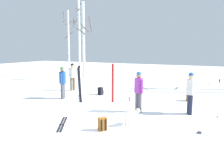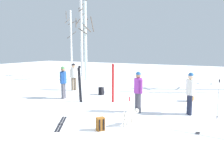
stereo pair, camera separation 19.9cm
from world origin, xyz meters
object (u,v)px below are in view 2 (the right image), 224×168
ski_pair_planted_0 (80,84)px  birch_tree_1 (81,37)px  person_2 (74,75)px  dog (131,115)px  backpack_0 (190,97)px  ski_pair_lying_1 (61,124)px  backpack_2 (101,91)px  person_3 (63,80)px  ski_poles_1 (191,90)px  ski_pair_lying_0 (196,133)px  birch_tree_0 (71,41)px  ski_poles_0 (218,98)px  birch_tree_2 (86,40)px  person_1 (190,91)px  water_bottle_0 (130,99)px  backpack_1 (100,124)px  ski_pair_planted_1 (113,83)px  water_bottle_1 (79,98)px  person_0 (138,89)px

ski_pair_planted_0 → birch_tree_1: size_ratio=0.26×
person_2 → dog: bearing=-38.1°
ski_pair_planted_0 → backpack_0: bearing=30.3°
dog → ski_pair_lying_1: (-2.26, -1.00, -0.38)m
ski_pair_lying_1 → backpack_2: size_ratio=3.59×
person_3 → ski_poles_1: person_3 is taller
ski_pair_lying_0 → birch_tree_0: bearing=139.3°
ski_pair_lying_1 → ski_poles_1: size_ratio=1.05×
ski_poles_0 → birch_tree_2: 13.15m
person_1 → ski_poles_0: (1.06, -0.13, -0.17)m
ski_pair_planted_0 → birch_tree_2: birch_tree_2 is taller
ski_pair_planted_0 → birch_tree_1: 11.31m
ski_poles_1 → water_bottle_0: size_ratio=6.60×
person_3 → birch_tree_2: 7.96m
backpack_1 → water_bottle_0: bearing=102.1°
ski_pair_planted_1 → backpack_2: size_ratio=4.35×
ski_pair_planted_0 → ski_pair_planted_1: bearing=29.1°
water_bottle_1 → ski_poles_0: bearing=-2.2°
water_bottle_0 → birch_tree_0: birch_tree_0 is taller
water_bottle_1 → birch_tree_0: 13.64m
birch_tree_1 → backpack_0: bearing=-29.4°
person_0 → ski_poles_1: size_ratio=1.14×
person_3 → backpack_0: (6.08, 2.49, -0.77)m
backpack_0 → birch_tree_0: birch_tree_0 is taller
birch_tree_1 → water_bottle_0: bearing=-42.5°
person_0 → ski_poles_0: person_0 is taller
ski_pair_lying_0 → birch_tree_0: 19.54m
water_bottle_1 → birch_tree_2: 8.59m
person_1 → ski_pair_planted_0: ski_pair_planted_0 is taller
ski_poles_1 → backpack_0: bearing=100.0°
water_bottle_0 → birch_tree_0: size_ratio=0.04×
ski_pair_planted_0 → backpack_1: size_ratio=4.13×
person_0 → birch_tree_1: bearing=135.3°
ski_poles_0 → birch_tree_0: size_ratio=0.24×
person_3 → water_bottle_1: 1.28m
ski_pair_planted_1 → ski_pair_lying_0: size_ratio=1.00×
ski_pair_planted_0 → birch_tree_2: size_ratio=0.28×
person_1 → ski_pair_planted_1: (-3.79, 0.52, -0.03)m
birch_tree_1 → dog: bearing=-48.3°
ski_pair_planted_0 → ski_poles_0: 6.28m
ski_pair_planted_1 → backpack_0: ski_pair_planted_1 is taller
person_3 → ski_pair_planted_0: 1.33m
ski_poles_1 → water_bottle_1: bearing=-168.2°
ski_pair_lying_1 → birch_tree_2: size_ratio=0.25×
person_1 → birch_tree_0: 17.56m
water_bottle_1 → ski_poles_1: bearing=11.8°
ski_poles_0 → backpack_0: 3.11m
person_2 → backpack_0: person_2 is taller
birch_tree_2 → person_1: bearing=-35.3°
ski_poles_1 → birch_tree_0: bearing=146.4°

